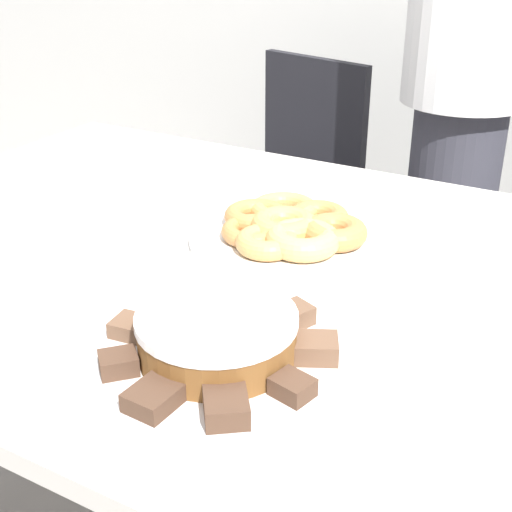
{
  "coord_description": "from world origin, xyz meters",
  "views": [
    {
      "loc": [
        0.43,
        -0.9,
        1.28
      ],
      "look_at": [
        -0.02,
        -0.09,
        0.83
      ],
      "focal_mm": 50.0,
      "sensor_mm": 36.0,
      "label": 1
    }
  ],
  "objects_px": {
    "office_chair_left": "(282,212)",
    "frosted_cake": "(217,335)",
    "person_standing": "(464,83)",
    "napkin": "(34,201)",
    "plate_cake": "(218,358)",
    "plate_donuts": "(284,239)"
  },
  "relations": [
    {
      "from": "plate_cake",
      "to": "frosted_cake",
      "type": "height_order",
      "value": "frosted_cake"
    },
    {
      "from": "plate_cake",
      "to": "frosted_cake",
      "type": "bearing_deg",
      "value": 180.0
    },
    {
      "from": "office_chair_left",
      "to": "frosted_cake",
      "type": "bearing_deg",
      "value": -51.57
    },
    {
      "from": "plate_cake",
      "to": "office_chair_left",
      "type": "bearing_deg",
      "value": 113.99
    },
    {
      "from": "office_chair_left",
      "to": "napkin",
      "type": "bearing_deg",
      "value": -77.88
    },
    {
      "from": "person_standing",
      "to": "napkin",
      "type": "bearing_deg",
      "value": -121.1
    },
    {
      "from": "plate_cake",
      "to": "frosted_cake",
      "type": "xyz_separation_m",
      "value": [
        -0.0,
        0.0,
        0.03
      ]
    },
    {
      "from": "person_standing",
      "to": "plate_cake",
      "type": "bearing_deg",
      "value": -88.74
    },
    {
      "from": "office_chair_left",
      "to": "napkin",
      "type": "xyz_separation_m",
      "value": [
        -0.04,
        -0.97,
        0.36
      ]
    },
    {
      "from": "person_standing",
      "to": "plate_cake",
      "type": "distance_m",
      "value": 1.23
    },
    {
      "from": "frosted_cake",
      "to": "napkin",
      "type": "height_order",
      "value": "frosted_cake"
    },
    {
      "from": "person_standing",
      "to": "office_chair_left",
      "type": "xyz_separation_m",
      "value": [
        -0.53,
        0.03,
        -0.47
      ]
    },
    {
      "from": "office_chair_left",
      "to": "frosted_cake",
      "type": "distance_m",
      "value": 1.43
    },
    {
      "from": "plate_cake",
      "to": "napkin",
      "type": "xyz_separation_m",
      "value": [
        -0.6,
        0.28,
        -0.0
      ]
    },
    {
      "from": "frosted_cake",
      "to": "napkin",
      "type": "relative_size",
      "value": 1.18
    },
    {
      "from": "office_chair_left",
      "to": "napkin",
      "type": "relative_size",
      "value": 5.17
    },
    {
      "from": "person_standing",
      "to": "frosted_cake",
      "type": "bearing_deg",
      "value": -88.74
    },
    {
      "from": "plate_cake",
      "to": "napkin",
      "type": "relative_size",
      "value": 1.93
    },
    {
      "from": "person_standing",
      "to": "plate_cake",
      "type": "relative_size",
      "value": 5.09
    },
    {
      "from": "plate_donuts",
      "to": "napkin",
      "type": "height_order",
      "value": "plate_donuts"
    },
    {
      "from": "plate_cake",
      "to": "napkin",
      "type": "height_order",
      "value": "plate_cake"
    },
    {
      "from": "office_chair_left",
      "to": "plate_cake",
      "type": "height_order",
      "value": "office_chair_left"
    }
  ]
}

